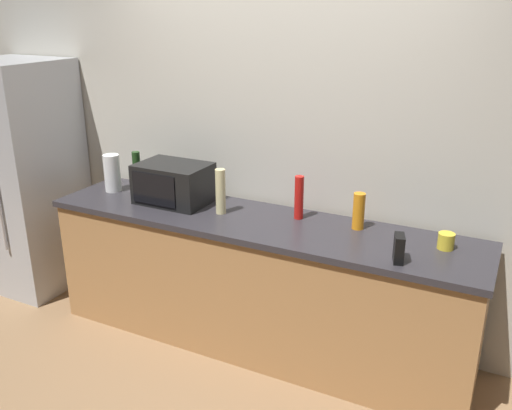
{
  "coord_description": "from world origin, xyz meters",
  "views": [
    {
      "loc": [
        1.45,
        -2.48,
        2.17
      ],
      "look_at": [
        0.0,
        0.4,
        1.0
      ],
      "focal_mm": 38.55,
      "sensor_mm": 36.0,
      "label": 1
    }
  ],
  "objects_px": {
    "microwave": "(174,183)",
    "bottle_hand_soap": "(221,192)",
    "bottle_wine": "(137,172)",
    "bottle_dish_soap": "(359,211)",
    "paper_towel_roll": "(112,173)",
    "mug_yellow": "(446,241)",
    "bottle_hot_sauce": "(299,198)",
    "refrigerator": "(24,177)",
    "cordless_phone": "(399,248)"
  },
  "relations": [
    {
      "from": "bottle_hot_sauce",
      "to": "microwave",
      "type": "bearing_deg",
      "value": -173.62
    },
    {
      "from": "cordless_phone",
      "to": "bottle_dish_soap",
      "type": "height_order",
      "value": "bottle_dish_soap"
    },
    {
      "from": "bottle_dish_soap",
      "to": "refrigerator",
      "type": "bearing_deg",
      "value": -176.74
    },
    {
      "from": "paper_towel_roll",
      "to": "bottle_hand_soap",
      "type": "bearing_deg",
      "value": -2.74
    },
    {
      "from": "refrigerator",
      "to": "bottle_wine",
      "type": "distance_m",
      "value": 1.04
    },
    {
      "from": "refrigerator",
      "to": "mug_yellow",
      "type": "relative_size",
      "value": 19.69
    },
    {
      "from": "bottle_hand_soap",
      "to": "bottle_wine",
      "type": "height_order",
      "value": "bottle_hand_soap"
    },
    {
      "from": "microwave",
      "to": "paper_towel_roll",
      "type": "distance_m",
      "value": 0.54
    },
    {
      "from": "paper_towel_roll",
      "to": "bottle_dish_soap",
      "type": "relative_size",
      "value": 1.2
    },
    {
      "from": "bottle_hand_soap",
      "to": "bottle_wine",
      "type": "xyz_separation_m",
      "value": [
        -0.77,
        0.12,
        -0.0
      ]
    },
    {
      "from": "microwave",
      "to": "mug_yellow",
      "type": "xyz_separation_m",
      "value": [
        1.79,
        0.04,
        -0.09
      ]
    },
    {
      "from": "bottle_hot_sauce",
      "to": "bottle_wine",
      "type": "bearing_deg",
      "value": -179.14
    },
    {
      "from": "microwave",
      "to": "bottle_hot_sauce",
      "type": "xyz_separation_m",
      "value": [
        0.88,
        0.1,
        0.0
      ]
    },
    {
      "from": "microwave",
      "to": "bottle_dish_soap",
      "type": "xyz_separation_m",
      "value": [
        1.27,
        0.1,
        -0.02
      ]
    },
    {
      "from": "bottle_hand_soap",
      "to": "bottle_hot_sauce",
      "type": "bearing_deg",
      "value": 16.16
    },
    {
      "from": "bottle_hot_sauce",
      "to": "paper_towel_roll",
      "type": "bearing_deg",
      "value": -176.11
    },
    {
      "from": "refrigerator",
      "to": "bottle_wine",
      "type": "relative_size",
      "value": 6.14
    },
    {
      "from": "mug_yellow",
      "to": "bottle_hot_sauce",
      "type": "bearing_deg",
      "value": 176.22
    },
    {
      "from": "microwave",
      "to": "mug_yellow",
      "type": "height_order",
      "value": "microwave"
    },
    {
      "from": "bottle_hot_sauce",
      "to": "bottle_dish_soap",
      "type": "distance_m",
      "value": 0.39
    },
    {
      "from": "bottle_wine",
      "to": "bottle_hand_soap",
      "type": "bearing_deg",
      "value": -9.04
    },
    {
      "from": "paper_towel_roll",
      "to": "bottle_hot_sauce",
      "type": "relative_size",
      "value": 0.97
    },
    {
      "from": "microwave",
      "to": "bottle_wine",
      "type": "relative_size",
      "value": 1.64
    },
    {
      "from": "bottle_hand_soap",
      "to": "mug_yellow",
      "type": "xyz_separation_m",
      "value": [
        1.39,
        0.08,
        -0.1
      ]
    },
    {
      "from": "bottle_hand_soap",
      "to": "bottle_wine",
      "type": "bearing_deg",
      "value": 170.96
    },
    {
      "from": "bottle_wine",
      "to": "bottle_hot_sauce",
      "type": "bearing_deg",
      "value": 0.86
    },
    {
      "from": "bottle_hot_sauce",
      "to": "refrigerator",
      "type": "bearing_deg",
      "value": -176.32
    },
    {
      "from": "cordless_phone",
      "to": "bottle_hand_soap",
      "type": "distance_m",
      "value": 1.22
    },
    {
      "from": "bottle_hot_sauce",
      "to": "bottle_wine",
      "type": "xyz_separation_m",
      "value": [
        -1.25,
        -0.02,
        0.01
      ]
    },
    {
      "from": "microwave",
      "to": "bottle_hot_sauce",
      "type": "height_order",
      "value": "bottle_hot_sauce"
    },
    {
      "from": "mug_yellow",
      "to": "bottle_hand_soap",
      "type": "bearing_deg",
      "value": -176.68
    },
    {
      "from": "cordless_phone",
      "to": "bottle_wine",
      "type": "height_order",
      "value": "bottle_wine"
    },
    {
      "from": "bottle_hand_soap",
      "to": "microwave",
      "type": "bearing_deg",
      "value": 173.87
    },
    {
      "from": "microwave",
      "to": "bottle_wine",
      "type": "xyz_separation_m",
      "value": [
        -0.37,
        0.08,
        0.01
      ]
    },
    {
      "from": "paper_towel_roll",
      "to": "bottle_dish_soap",
      "type": "xyz_separation_m",
      "value": [
        1.8,
        0.1,
        -0.02
      ]
    },
    {
      "from": "paper_towel_roll",
      "to": "bottle_hot_sauce",
      "type": "height_order",
      "value": "bottle_hot_sauce"
    },
    {
      "from": "bottle_hand_soap",
      "to": "bottle_dish_soap",
      "type": "distance_m",
      "value": 0.88
    },
    {
      "from": "bottle_wine",
      "to": "bottle_dish_soap",
      "type": "xyz_separation_m",
      "value": [
        1.64,
        0.02,
        -0.03
      ]
    },
    {
      "from": "refrigerator",
      "to": "bottle_hand_soap",
      "type": "distance_m",
      "value": 1.8
    },
    {
      "from": "bottle_hot_sauce",
      "to": "bottle_hand_soap",
      "type": "distance_m",
      "value": 0.51
    },
    {
      "from": "refrigerator",
      "to": "paper_towel_roll",
      "type": "height_order",
      "value": "refrigerator"
    },
    {
      "from": "cordless_phone",
      "to": "mug_yellow",
      "type": "height_order",
      "value": "cordless_phone"
    },
    {
      "from": "microwave",
      "to": "cordless_phone",
      "type": "height_order",
      "value": "microwave"
    },
    {
      "from": "paper_towel_roll",
      "to": "bottle_wine",
      "type": "xyz_separation_m",
      "value": [
        0.16,
        0.08,
        0.01
      ]
    },
    {
      "from": "microwave",
      "to": "bottle_hand_soap",
      "type": "xyz_separation_m",
      "value": [
        0.39,
        -0.04,
        0.01
      ]
    },
    {
      "from": "microwave",
      "to": "bottle_wine",
      "type": "bearing_deg",
      "value": 167.93
    },
    {
      "from": "bottle_wine",
      "to": "bottle_dish_soap",
      "type": "bearing_deg",
      "value": 0.84
    },
    {
      "from": "bottle_hot_sauce",
      "to": "bottle_hand_soap",
      "type": "bearing_deg",
      "value": -163.84
    },
    {
      "from": "cordless_phone",
      "to": "bottle_dish_soap",
      "type": "bearing_deg",
      "value": 116.01
    },
    {
      "from": "microwave",
      "to": "mug_yellow",
      "type": "bearing_deg",
      "value": 1.23
    }
  ]
}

